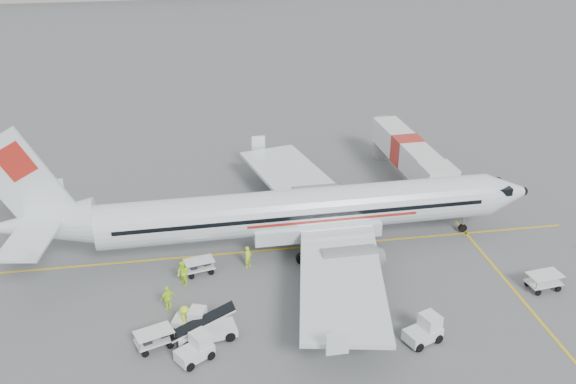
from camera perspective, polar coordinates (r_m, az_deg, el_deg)
name	(u,v)px	position (r m, az deg, el deg)	size (l,w,h in m)	color
ground	(292,248)	(48.97, 0.39, -5.01)	(360.00, 360.00, 0.00)	#56595B
stripe_lead	(292,248)	(48.97, 0.39, -5.01)	(44.00, 0.20, 0.01)	yellow
stripe_cross	(514,290)	(46.87, 19.46, -8.23)	(0.20, 20.00, 0.01)	yellow
aircraft	(301,183)	(46.60, 1.17, 0.77)	(38.97, 30.54, 10.74)	white
jet_bridge	(406,160)	(59.80, 10.46, 2.81)	(3.09, 16.47, 4.32)	silver
belt_loader	(206,321)	(39.65, -7.32, -11.30)	(4.80, 1.80, 2.60)	silver
tug_fore	(423,330)	(40.20, 11.91, -11.89)	(2.24, 1.29, 1.73)	silver
tug_mid	(190,320)	(40.71, -8.68, -11.14)	(2.10, 1.20, 1.62)	silver
tug_aft	(194,349)	(38.48, -8.34, -13.60)	(2.13, 1.22, 1.64)	silver
cart_loaded_a	(154,339)	(39.94, -11.79, -12.70)	(2.22, 1.31, 1.16)	silver
cart_loaded_b	(199,267)	(46.18, -7.88, -6.58)	(2.06, 1.22, 1.08)	silver
cart_empty_a	(336,312)	(41.38, 4.30, -10.62)	(2.15, 1.27, 1.12)	silver
cart_empty_b	(544,281)	(47.39, 21.78, -7.39)	(2.28, 1.35, 1.19)	silver
cone_port	(265,153)	(65.32, -2.07, 3.51)	(0.40, 0.40, 0.66)	#E4480D
crew_a	(248,257)	(46.39, -3.57, -5.78)	(0.60, 0.40, 1.66)	#B6E41D
crew_b	(183,274)	(44.82, -9.33, -7.19)	(0.91, 0.71, 1.87)	#B6E41D
crew_c	(185,318)	(40.73, -9.15, -11.04)	(1.14, 0.66, 1.77)	#B6E41D
crew_d	(168,298)	(42.66, -10.62, -9.27)	(1.04, 0.43, 1.77)	#B6E41D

